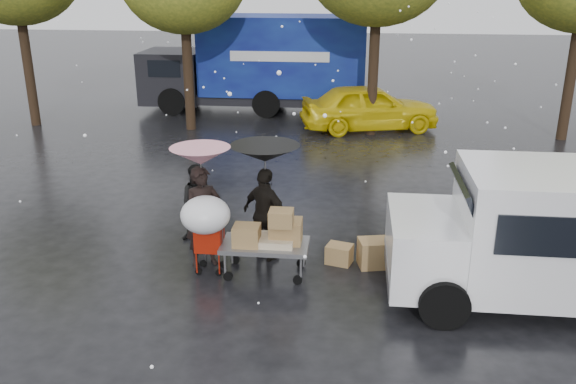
# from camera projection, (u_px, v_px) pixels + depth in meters

# --- Properties ---
(ground) EXTENTS (90.00, 90.00, 0.00)m
(ground) POSITION_uv_depth(u_px,v_px,m) (238.00, 270.00, 10.84)
(ground) COLOR black
(ground) RESTS_ON ground
(person_pink) EXTENTS (0.80, 0.74, 1.84)m
(person_pink) POSITION_uv_depth(u_px,v_px,m) (204.00, 217.00, 10.72)
(person_pink) COLOR black
(person_pink) RESTS_ON ground
(person_middle) EXTENTS (0.86, 0.73, 1.55)m
(person_middle) POSITION_uv_depth(u_px,v_px,m) (199.00, 203.00, 11.80)
(person_middle) COLOR black
(person_middle) RESTS_ON ground
(person_black) EXTENTS (1.09, 0.91, 1.74)m
(person_black) POSITION_uv_depth(u_px,v_px,m) (266.00, 215.00, 10.98)
(person_black) COLOR black
(person_black) RESTS_ON ground
(umbrella_pink) EXTENTS (1.04, 1.04, 2.20)m
(umbrella_pink) POSITION_uv_depth(u_px,v_px,m) (200.00, 156.00, 10.34)
(umbrella_pink) COLOR #4C4C4C
(umbrella_pink) RESTS_ON ground
(umbrella_black) EXTENTS (1.23, 1.23, 2.17)m
(umbrella_black) POSITION_uv_depth(u_px,v_px,m) (265.00, 153.00, 10.59)
(umbrella_black) COLOR #4C4C4C
(umbrella_black) RESTS_ON ground
(vendor_cart) EXTENTS (1.52, 0.80, 1.27)m
(vendor_cart) POSITION_uv_depth(u_px,v_px,m) (270.00, 236.00, 10.43)
(vendor_cart) COLOR slate
(vendor_cart) RESTS_ON ground
(shopping_cart) EXTENTS (0.84, 0.84, 1.46)m
(shopping_cart) POSITION_uv_depth(u_px,v_px,m) (206.00, 219.00, 10.28)
(shopping_cart) COLOR #AF1B0A
(shopping_cart) RESTS_ON ground
(white_van) EXTENTS (4.91, 2.18, 2.20)m
(white_van) POSITION_uv_depth(u_px,v_px,m) (560.00, 235.00, 9.42)
(white_van) COLOR white
(white_van) RESTS_ON ground
(blue_truck) EXTENTS (8.30, 2.60, 3.50)m
(blue_truck) POSITION_uv_depth(u_px,v_px,m) (261.00, 64.00, 22.67)
(blue_truck) COLOR #0C0C63
(blue_truck) RESTS_ON ground
(box_ground_near) EXTENTS (0.63, 0.55, 0.50)m
(box_ground_near) POSITION_uv_depth(u_px,v_px,m) (374.00, 253.00, 10.91)
(box_ground_near) COLOR olive
(box_ground_near) RESTS_ON ground
(box_ground_far) EXTENTS (0.53, 0.46, 0.35)m
(box_ground_far) POSITION_uv_depth(u_px,v_px,m) (339.00, 254.00, 11.04)
(box_ground_far) COLOR olive
(box_ground_far) RESTS_ON ground
(yellow_taxi) EXTENTS (4.82, 2.87, 1.54)m
(yellow_taxi) POSITION_uv_depth(u_px,v_px,m) (369.00, 107.00, 20.17)
(yellow_taxi) COLOR yellow
(yellow_taxi) RESTS_ON ground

